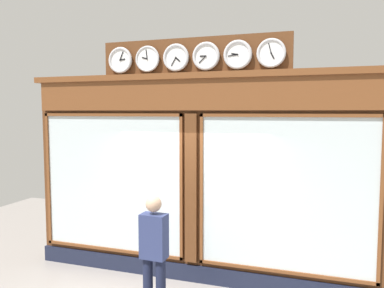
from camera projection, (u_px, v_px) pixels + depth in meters
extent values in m
cube|color=#5B3319|center=(195.00, 181.00, 6.42)|extent=(5.90, 0.30, 3.36)
cube|color=#191E33|center=(192.00, 273.00, 6.39)|extent=(5.90, 0.08, 0.28)
cube|color=brown|center=(191.00, 95.00, 6.11)|extent=(5.78, 0.08, 0.50)
cube|color=brown|center=(192.00, 76.00, 6.11)|extent=(6.02, 0.20, 0.10)
cube|color=silver|center=(285.00, 195.00, 5.80)|extent=(2.60, 0.02, 2.36)
cube|color=brown|center=(287.00, 115.00, 5.67)|extent=(2.70, 0.04, 0.05)
cube|color=brown|center=(283.00, 272.00, 5.88)|extent=(2.70, 0.04, 0.05)
cube|color=brown|center=(381.00, 201.00, 5.36)|extent=(0.05, 0.04, 2.46)
cube|color=brown|center=(202.00, 189.00, 6.19)|extent=(0.05, 0.04, 2.46)
cube|color=silver|center=(111.00, 183.00, 6.74)|extent=(2.60, 0.02, 2.36)
cube|color=brown|center=(110.00, 115.00, 6.62)|extent=(2.70, 0.04, 0.05)
cube|color=brown|center=(112.00, 249.00, 6.83)|extent=(2.70, 0.04, 0.05)
cube|color=brown|center=(49.00, 179.00, 7.14)|extent=(0.05, 0.04, 2.46)
cube|color=brown|center=(181.00, 188.00, 6.31)|extent=(0.05, 0.04, 2.46)
cube|color=#5B3319|center=(191.00, 189.00, 6.25)|extent=(0.20, 0.10, 2.46)
cube|color=#5B3319|center=(192.00, 58.00, 6.12)|extent=(3.15, 0.06, 0.63)
cylinder|color=white|center=(271.00, 53.00, 5.65)|extent=(0.36, 0.02, 0.36)
torus|color=silver|center=(271.00, 53.00, 5.64)|extent=(0.44, 0.05, 0.44)
cube|color=black|center=(273.00, 56.00, 5.63)|extent=(0.06, 0.01, 0.09)
cube|color=black|center=(270.00, 48.00, 5.63)|extent=(0.05, 0.01, 0.15)
sphere|color=black|center=(271.00, 53.00, 5.63)|extent=(0.02, 0.02, 0.02)
cylinder|color=white|center=(238.00, 55.00, 5.81)|extent=(0.36, 0.02, 0.36)
torus|color=silver|center=(238.00, 55.00, 5.80)|extent=(0.45, 0.06, 0.45)
cube|color=black|center=(234.00, 54.00, 5.81)|extent=(0.10, 0.01, 0.04)
cube|color=black|center=(233.00, 55.00, 5.82)|extent=(0.15, 0.01, 0.03)
sphere|color=black|center=(237.00, 54.00, 5.79)|extent=(0.02, 0.02, 0.02)
cylinder|color=white|center=(206.00, 56.00, 5.97)|extent=(0.36, 0.02, 0.36)
torus|color=silver|center=(206.00, 56.00, 5.96)|extent=(0.44, 0.06, 0.44)
cube|color=black|center=(203.00, 56.00, 5.97)|extent=(0.10, 0.01, 0.02)
cube|color=black|center=(202.00, 59.00, 5.97)|extent=(0.12, 0.01, 0.11)
sphere|color=black|center=(206.00, 56.00, 5.95)|extent=(0.02, 0.02, 0.02)
cylinder|color=white|center=(176.00, 58.00, 6.12)|extent=(0.36, 0.02, 0.36)
torus|color=silver|center=(176.00, 58.00, 6.12)|extent=(0.44, 0.06, 0.44)
cube|color=black|center=(178.00, 59.00, 6.10)|extent=(0.08, 0.01, 0.08)
cube|color=black|center=(173.00, 62.00, 6.13)|extent=(0.09, 0.01, 0.14)
sphere|color=black|center=(176.00, 57.00, 6.11)|extent=(0.02, 0.02, 0.02)
cylinder|color=white|center=(147.00, 59.00, 6.28)|extent=(0.36, 0.02, 0.36)
torus|color=silver|center=(147.00, 59.00, 6.28)|extent=(0.43, 0.04, 0.43)
cube|color=black|center=(144.00, 58.00, 6.28)|extent=(0.10, 0.01, 0.04)
cube|color=black|center=(147.00, 54.00, 6.27)|extent=(0.03, 0.01, 0.15)
sphere|color=black|center=(147.00, 59.00, 6.27)|extent=(0.02, 0.02, 0.02)
cylinder|color=white|center=(120.00, 60.00, 6.44)|extent=(0.36, 0.02, 0.36)
torus|color=silver|center=(120.00, 60.00, 6.44)|extent=(0.44, 0.05, 0.44)
cube|color=black|center=(122.00, 60.00, 6.41)|extent=(0.10, 0.01, 0.03)
cube|color=black|center=(121.00, 56.00, 6.41)|extent=(0.07, 0.01, 0.14)
sphere|color=black|center=(120.00, 60.00, 6.42)|extent=(0.02, 0.02, 0.02)
cylinder|color=#191E38|center=(148.00, 285.00, 5.34)|extent=(0.14, 0.14, 0.82)
cylinder|color=#191E38|center=(161.00, 288.00, 5.27)|extent=(0.14, 0.14, 0.82)
cube|color=navy|center=(154.00, 236.00, 5.25)|extent=(0.37, 0.23, 0.62)
sphere|color=tan|center=(154.00, 204.00, 5.21)|extent=(0.22, 0.22, 0.22)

